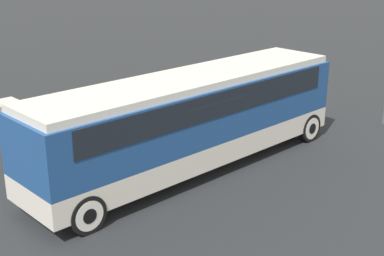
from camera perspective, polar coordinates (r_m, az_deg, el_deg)
The scene contains 3 objects.
ground_plane at distance 17.22m, azimuth -0.00°, elevation -4.33°, with size 120.00×120.00×0.00m, color #26282B.
tour_bus at distance 16.64m, azimuth 0.24°, elevation 1.59°, with size 11.30×2.53×3.06m.
parked_car_mid at distance 21.02m, azimuth -7.63°, elevation 2.08°, with size 4.38×1.81×1.52m.
Camera 1 is at (-10.87, -11.45, 6.88)m, focal length 50.00 mm.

